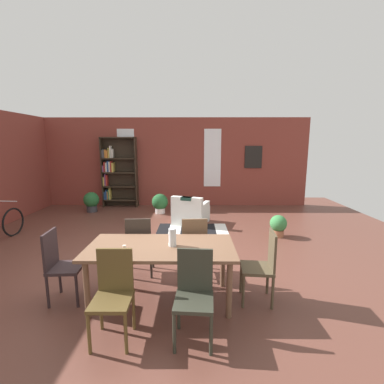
# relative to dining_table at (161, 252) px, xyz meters

# --- Properties ---
(ground_plane) EXTENTS (11.67, 11.67, 0.00)m
(ground_plane) POSITION_rel_dining_table_xyz_m (-0.38, 1.12, -0.67)
(ground_plane) COLOR brown
(back_wall_brick) EXTENTS (9.03, 0.12, 2.87)m
(back_wall_brick) POSITION_rel_dining_table_xyz_m (-0.38, 5.67, 0.77)
(back_wall_brick) COLOR brown
(back_wall_brick) RESTS_ON ground
(window_pane_0) EXTENTS (0.55, 0.02, 1.87)m
(window_pane_0) POSITION_rel_dining_table_xyz_m (-1.79, 5.60, 0.91)
(window_pane_0) COLOR white
(window_pane_1) EXTENTS (0.55, 0.02, 1.87)m
(window_pane_1) POSITION_rel_dining_table_xyz_m (1.03, 5.60, 0.91)
(window_pane_1) COLOR white
(dining_table) EXTENTS (1.88, 0.92, 0.76)m
(dining_table) POSITION_rel_dining_table_xyz_m (0.00, 0.00, 0.00)
(dining_table) COLOR brown
(dining_table) RESTS_ON ground
(vase_on_table) EXTENTS (0.10, 0.10, 0.23)m
(vase_on_table) POSITION_rel_dining_table_xyz_m (0.15, -0.00, 0.20)
(vase_on_table) COLOR silver
(vase_on_table) RESTS_ON dining_table
(tealight_candle_0) EXTENTS (0.04, 0.04, 0.04)m
(tealight_candle_0) POSITION_rel_dining_table_xyz_m (-0.45, -0.09, 0.10)
(tealight_candle_0) COLOR silver
(tealight_candle_0) RESTS_ON dining_table
(tealight_candle_1) EXTENTS (0.04, 0.04, 0.03)m
(tealight_candle_1) POSITION_rel_dining_table_xyz_m (0.11, 0.01, 0.10)
(tealight_candle_1) COLOR silver
(tealight_candle_1) RESTS_ON dining_table
(dining_chair_far_right) EXTENTS (0.42, 0.42, 0.95)m
(dining_chair_far_right) POSITION_rel_dining_table_xyz_m (0.43, 0.69, -0.16)
(dining_chair_far_right) COLOR brown
(dining_chair_far_right) RESTS_ON ground
(dining_chair_head_right) EXTENTS (0.44, 0.44, 0.95)m
(dining_chair_head_right) POSITION_rel_dining_table_xyz_m (1.31, -0.01, -0.16)
(dining_chair_head_right) COLOR #4C412D
(dining_chair_head_right) RESTS_ON ground
(dining_chair_head_left) EXTENTS (0.42, 0.42, 0.95)m
(dining_chair_head_left) POSITION_rel_dining_table_xyz_m (-1.31, -0.00, -0.16)
(dining_chair_head_left) COLOR #2E2123
(dining_chair_head_left) RESTS_ON ground
(dining_chair_near_left) EXTENTS (0.40, 0.40, 0.95)m
(dining_chair_near_left) POSITION_rel_dining_table_xyz_m (-0.42, -0.69, -0.16)
(dining_chair_near_left) COLOR brown
(dining_chair_near_left) RESTS_ON ground
(dining_chair_near_right) EXTENTS (0.43, 0.43, 0.95)m
(dining_chair_near_right) POSITION_rel_dining_table_xyz_m (0.43, -0.69, -0.16)
(dining_chair_near_right) COLOR #2E3025
(dining_chair_near_right) RESTS_ON ground
(dining_chair_far_left) EXTENTS (0.43, 0.43, 0.95)m
(dining_chair_far_left) POSITION_rel_dining_table_xyz_m (-0.42, 0.69, -0.16)
(dining_chair_far_left) COLOR #342C25
(dining_chair_far_left) RESTS_ON ground
(bookshelf_tall) EXTENTS (1.13, 0.29, 2.25)m
(bookshelf_tall) POSITION_rel_dining_table_xyz_m (-2.08, 5.43, 0.49)
(bookshelf_tall) COLOR #2D2319
(bookshelf_tall) RESTS_ON ground
(armchair_white) EXTENTS (1.01, 1.01, 0.75)m
(armchair_white) POSITION_rel_dining_table_xyz_m (0.34, 3.50, -0.39)
(armchair_white) COLOR silver
(armchair_white) RESTS_ON ground
(potted_plant_by_shelf) EXTENTS (0.46, 0.46, 0.60)m
(potted_plant_by_shelf) POSITION_rel_dining_table_xyz_m (-2.69, 4.71, -0.34)
(potted_plant_by_shelf) COLOR #333338
(potted_plant_by_shelf) RESTS_ON ground
(potted_plant_corner) EXTENTS (0.48, 0.48, 0.58)m
(potted_plant_corner) POSITION_rel_dining_table_xyz_m (-0.59, 4.55, -0.36)
(potted_plant_corner) COLOR silver
(potted_plant_corner) RESTS_ON ground
(potted_plant_window) EXTENTS (0.37, 0.37, 0.49)m
(potted_plant_window) POSITION_rel_dining_table_xyz_m (2.30, 2.50, -0.41)
(potted_plant_window) COLOR #9E6042
(potted_plant_window) RESTS_ON ground
(striped_rug) EXTENTS (1.68, 0.84, 0.01)m
(striped_rug) POSITION_rel_dining_table_xyz_m (0.39, 3.05, -0.67)
(striped_rug) COLOR black
(striped_rug) RESTS_ON ground
(framed_picture) EXTENTS (0.56, 0.03, 0.72)m
(framed_picture) POSITION_rel_dining_table_xyz_m (2.36, 5.59, 0.94)
(framed_picture) COLOR black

